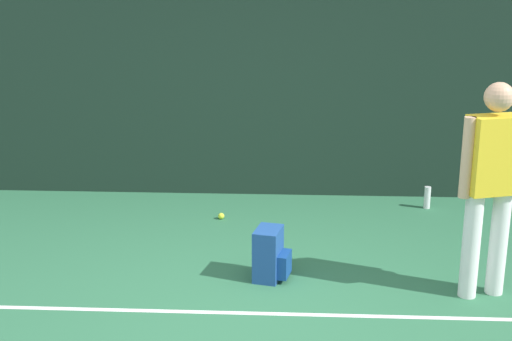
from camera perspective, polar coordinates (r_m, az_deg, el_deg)
ground_plane at (r=5.18m, az=-0.23°, el=-11.92°), size 12.00×12.00×0.00m
back_fence at (r=7.65m, az=1.02°, el=8.63°), size 10.00×0.10×2.94m
court_line at (r=5.16m, az=-0.25°, el=-12.04°), size 9.00×0.05×0.00m
tennis_player at (r=5.41m, az=19.36°, el=-0.62°), size 0.51×0.33×1.70m
backpack at (r=5.64m, az=1.20°, el=-7.19°), size 0.33×0.34×0.44m
tennis_ball_by_fence at (r=7.09m, az=-2.98°, el=-3.88°), size 0.07×0.07×0.07m
water_bottle at (r=7.64m, az=14.35°, el=-2.24°), size 0.07×0.07×0.25m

